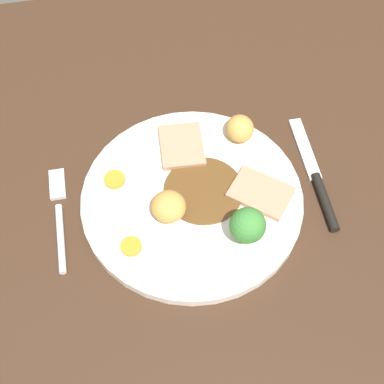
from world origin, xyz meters
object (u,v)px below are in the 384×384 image
dinner_plate (192,199)px  broccoli_floret (248,226)px  carrot_coin_front (115,179)px  carrot_coin_back (131,246)px  fork (59,215)px  meat_slice_main (261,193)px  roast_potato_right (168,207)px  knife (317,181)px  roast_potato_left (240,128)px  meat_slice_under (182,146)px

dinner_plate → broccoli_floret: (5.19, -7.25, 3.87)cm
carrot_coin_front → carrot_coin_back: (0.80, -10.01, -0.05)cm
fork → carrot_coin_back: bearing=-128.6°
meat_slice_main → fork: bearing=174.3°
roast_potato_right → fork: bearing=167.1°
dinner_plate → roast_potato_right: bearing=-149.0°
carrot_coin_front → knife: (26.23, -4.64, -1.25)cm
meat_slice_main → broccoli_floret: 7.30cm
dinner_plate → roast_potato_left: roast_potato_left is taller
broccoli_floret → meat_slice_main: bearing=59.3°
meat_slice_main → roast_potato_left: bearing=92.3°
meat_slice_under → broccoli_floret: 16.22cm
roast_potato_left → carrot_coin_front: 18.15cm
meat_slice_under → fork: meat_slice_under is taller
meat_slice_under → carrot_coin_front: bearing=-159.2°
broccoli_floret → dinner_plate: bearing=125.6°
meat_slice_under → carrot_coin_back: (-8.76, -13.64, -0.14)cm
knife → roast_potato_right: bearing=95.9°
roast_potato_right → carrot_coin_front: 8.86cm
roast_potato_left → roast_potato_right: (-11.58, -10.32, 0.11)cm
broccoli_floret → knife: broccoli_floret is taller
dinner_plate → roast_potato_right: size_ratio=6.53×
meat_slice_under → fork: bearing=-158.4°
roast_potato_left → roast_potato_right: 15.51cm
dinner_plate → carrot_coin_front: (-9.40, 4.29, 1.01)cm
knife → carrot_coin_front: bearing=81.2°
roast_potato_left → knife: 12.48cm
carrot_coin_back → meat_slice_main: bearing=13.9°
broccoli_floret → meat_slice_under: bearing=108.4°
meat_slice_main → knife: 8.38cm
roast_potato_right → carrot_coin_back: 6.62cm
meat_slice_under → carrot_coin_front: (-9.55, -3.63, -0.09)cm
dinner_plate → carrot_coin_back: size_ratio=11.00×
roast_potato_left → broccoli_floret: bearing=-101.1°
meat_slice_under → carrot_coin_back: meat_slice_under is taller
roast_potato_left → fork: size_ratio=0.27×
dinner_plate → broccoli_floret: broccoli_floret is taller
dinner_plate → broccoli_floret: 9.72cm
broccoli_floret → fork: 24.09cm
roast_potato_left → broccoli_floret: size_ratio=0.74×
roast_potato_left → broccoli_floret: broccoli_floret is taller
broccoli_floret → knife: size_ratio=0.30×
roast_potato_left → meat_slice_under: bearing=-177.2°
meat_slice_main → roast_potato_right: roast_potato_right is taller
dinner_plate → knife: size_ratio=1.54×
broccoli_floret → fork: size_ratio=0.36×
meat_slice_main → carrot_coin_back: 17.76cm
dinner_plate → meat_slice_main: meat_slice_main is taller
meat_slice_main → knife: bearing=7.6°
meat_slice_under → fork: (-17.16, -6.80, -1.41)cm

